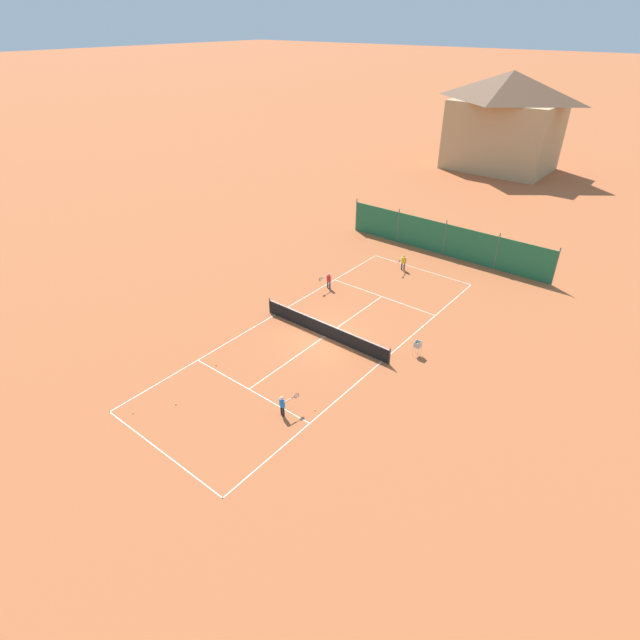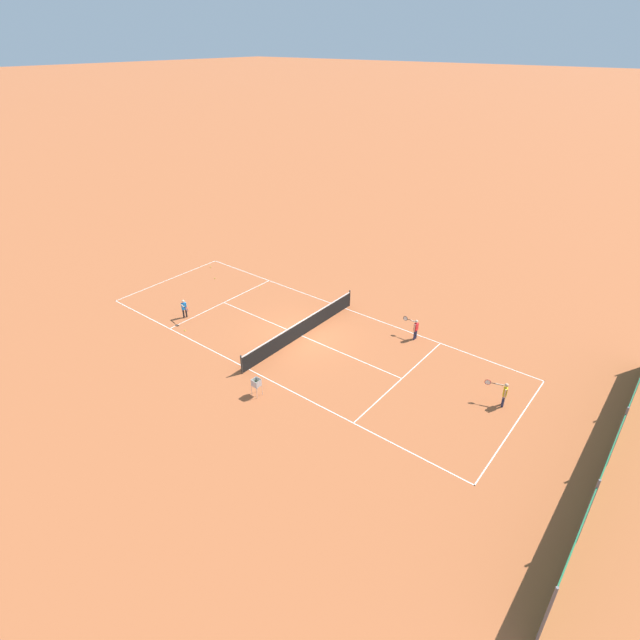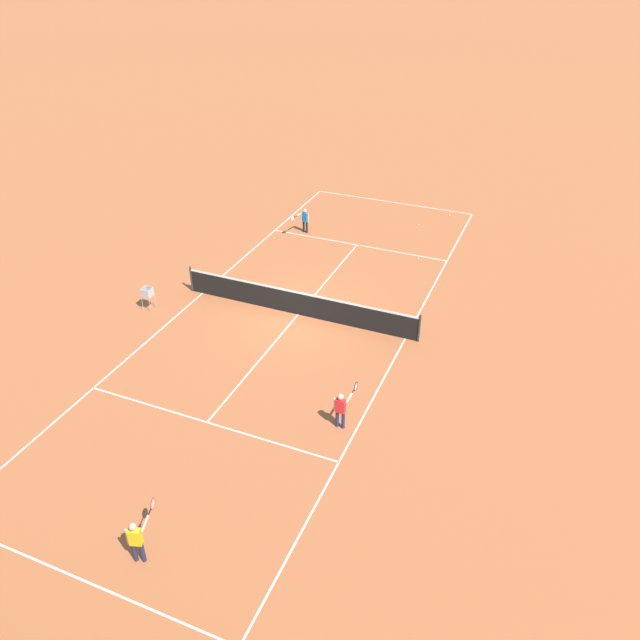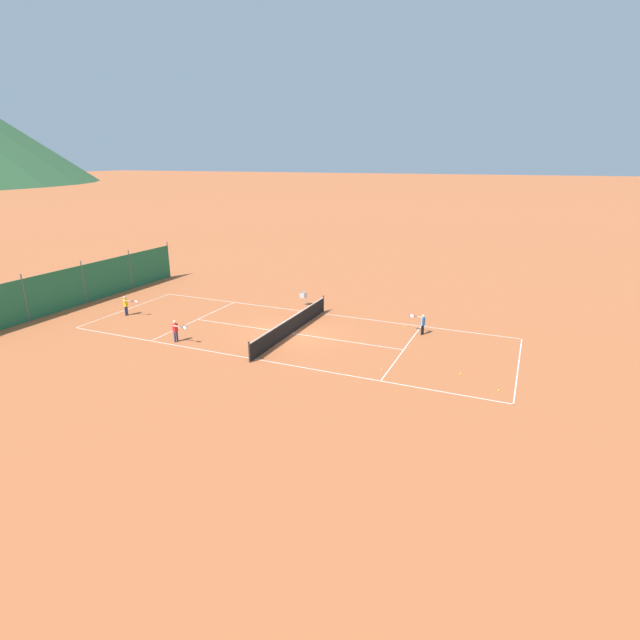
# 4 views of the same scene
# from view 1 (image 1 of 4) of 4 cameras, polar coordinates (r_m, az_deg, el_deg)

# --- Properties ---
(ground_plane) EXTENTS (600.00, 600.00, 0.00)m
(ground_plane) POSITION_cam_1_polar(r_m,az_deg,el_deg) (30.22, 0.55, -1.87)
(ground_plane) COLOR #B25B33
(court_line_markings) EXTENTS (8.25, 23.85, 0.01)m
(court_line_markings) POSITION_cam_1_polar(r_m,az_deg,el_deg) (30.22, 0.55, -1.87)
(court_line_markings) COLOR white
(court_line_markings) RESTS_ON ground
(tennis_net) EXTENTS (9.18, 0.08, 1.06)m
(tennis_net) POSITION_cam_1_polar(r_m,az_deg,el_deg) (29.95, 0.55, -1.08)
(tennis_net) COLOR #2D2D2D
(tennis_net) RESTS_ON ground
(windscreen_fence_far) EXTENTS (17.28, 0.08, 2.90)m
(windscreen_fence_far) POSITION_cam_1_polar(r_m,az_deg,el_deg) (41.58, 14.03, 8.94)
(windscreen_fence_far) COLOR #236B42
(windscreen_fence_far) RESTS_ON ground
(player_far_baseline) EXTENTS (0.40, 1.06, 1.23)m
(player_far_baseline) POSITION_cam_1_polar(r_m,az_deg,el_deg) (38.45, 9.49, 6.62)
(player_far_baseline) COLOR #23284C
(player_far_baseline) RESTS_ON ground
(player_far_service) EXTENTS (0.55, 0.94, 1.16)m
(player_far_service) POSITION_cam_1_polar(r_m,az_deg,el_deg) (24.34, -4.23, -9.56)
(player_far_service) COLOR black
(player_far_service) RESTS_ON ground
(player_near_baseline) EXTENTS (0.41, 1.00, 1.20)m
(player_near_baseline) POSITION_cam_1_polar(r_m,az_deg,el_deg) (35.25, 0.96, 4.64)
(player_near_baseline) COLOR #23284C
(player_near_baseline) RESTS_ON ground
(tennis_ball_far_corner) EXTENTS (0.07, 0.07, 0.07)m
(tennis_ball_far_corner) POSITION_cam_1_polar(r_m,az_deg,el_deg) (28.38, -11.81, -5.06)
(tennis_ball_far_corner) COLOR #CCE033
(tennis_ball_far_corner) RESTS_ON ground
(tennis_ball_alley_right) EXTENTS (0.07, 0.07, 0.07)m
(tennis_ball_alley_right) POSITION_cam_1_polar(r_m,az_deg,el_deg) (26.40, -20.61, -9.93)
(tennis_ball_alley_right) COLOR #CCE033
(tennis_ball_alley_right) RESTS_ON ground
(tennis_ball_alley_left) EXTENTS (0.07, 0.07, 0.07)m
(tennis_ball_alley_left) POSITION_cam_1_polar(r_m,az_deg,el_deg) (24.92, -0.59, -10.25)
(tennis_ball_alley_left) COLOR #CCE033
(tennis_ball_alley_left) RESTS_ON ground
(tennis_ball_near_corner) EXTENTS (0.07, 0.07, 0.07)m
(tennis_ball_near_corner) POSITION_cam_1_polar(r_m,az_deg,el_deg) (26.27, -16.16, -9.21)
(tennis_ball_near_corner) COLOR #CCE033
(tennis_ball_near_corner) RESTS_ON ground
(ball_hopper) EXTENTS (0.36, 0.36, 0.89)m
(ball_hopper) POSITION_cam_1_polar(r_m,az_deg,el_deg) (28.80, 11.10, -2.84)
(ball_hopper) COLOR #B7B7BC
(ball_hopper) RESTS_ON ground
(alpine_chalet) EXTENTS (13.00, 10.00, 11.20)m
(alpine_chalet) POSITION_cam_1_polar(r_m,az_deg,el_deg) (68.56, 20.44, 20.66)
(alpine_chalet) COLOR tan
(alpine_chalet) RESTS_ON ground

